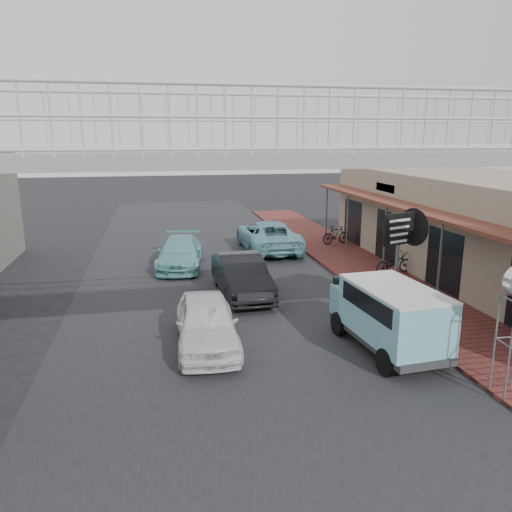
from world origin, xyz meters
name	(u,v)px	position (x,y,z in m)	size (l,w,h in m)	color
ground	(234,336)	(0.00, 0.00, 0.00)	(120.00, 120.00, 0.00)	black
road_strip	(234,336)	(0.00, 0.00, 0.01)	(10.00, 60.00, 0.01)	black
sidewalk	(396,290)	(6.50, 3.00, 0.05)	(3.00, 40.00, 0.10)	brown
shophouse_row	(493,228)	(10.97, 4.00, 2.01)	(7.20, 18.00, 4.00)	gray
footbridge	(265,262)	(0.00, -4.00, 3.18)	(16.40, 2.40, 6.34)	gray
white_hatchback	(207,323)	(-0.83, -0.56, 0.68)	(1.61, 3.99, 1.36)	white
dark_sedan	(241,276)	(0.85, 3.65, 0.72)	(1.53, 4.38, 1.44)	black
angkot_curb	(268,236)	(3.33, 10.37, 0.75)	(2.50, 5.42, 1.51)	#65A7B0
angkot_far	(180,253)	(-1.09, 8.05, 0.64)	(1.79, 4.40, 1.28)	#67B1B2
angkot_van	(389,309)	(3.81, -1.80, 1.16)	(1.98, 3.85, 1.83)	black
motorcycle_near	(394,263)	(7.33, 4.93, 0.54)	(0.58, 1.67, 0.88)	black
motorcycle_far	(336,235)	(7.03, 10.80, 0.57)	(0.44, 1.56, 0.94)	black
arrow_sign	(418,228)	(5.97, 0.88, 2.76)	(1.99, 1.34, 3.29)	#59595B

